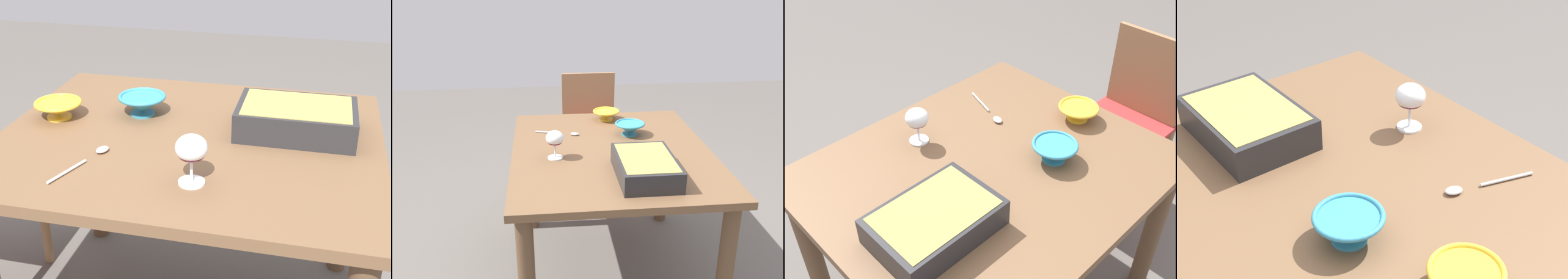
% 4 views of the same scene
% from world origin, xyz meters
% --- Properties ---
extents(ground_plane, '(8.00, 8.00, 0.00)m').
position_xyz_m(ground_plane, '(0.00, 0.00, 0.00)').
color(ground_plane, '#5B5651').
extents(dining_table, '(1.15, 0.96, 0.73)m').
position_xyz_m(dining_table, '(0.00, 0.00, 0.61)').
color(dining_table, brown).
rests_on(dining_table, ground_plane).
extents(chair, '(0.46, 0.39, 0.86)m').
position_xyz_m(chair, '(-0.94, 0.00, 0.47)').
color(chair, '#B22D2D').
rests_on(chair, ground_plane).
extents(wine_glass, '(0.08, 0.08, 0.14)m').
position_xyz_m(wine_glass, '(0.08, -0.28, 0.82)').
color(wine_glass, white).
rests_on(wine_glass, dining_table).
extents(casserole_dish, '(0.36, 0.24, 0.09)m').
position_xyz_m(casserole_dish, '(0.31, 0.10, 0.78)').
color(casserole_dish, '#262628').
rests_on(casserole_dish, dining_table).
extents(mixing_bowl, '(0.15, 0.15, 0.06)m').
position_xyz_m(mixing_bowl, '(-0.45, 0.04, 0.76)').
color(mixing_bowl, yellow).
rests_on(mixing_bowl, dining_table).
extents(small_bowl, '(0.16, 0.16, 0.07)m').
position_xyz_m(small_bowl, '(-0.19, 0.13, 0.76)').
color(small_bowl, teal).
rests_on(small_bowl, dining_table).
extents(serving_spoon, '(0.09, 0.23, 0.01)m').
position_xyz_m(serving_spoon, '(-0.23, -0.21, 0.73)').
color(serving_spoon, silver).
rests_on(serving_spoon, dining_table).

